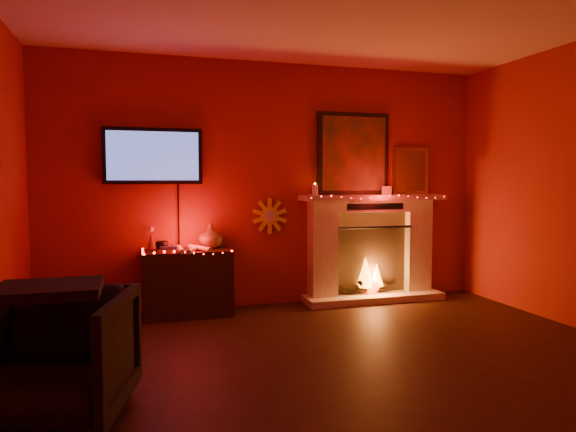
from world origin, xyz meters
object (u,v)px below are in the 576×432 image
at_px(sunburst_clock, 270,216).
at_px(console_table, 188,279).
at_px(tv, 153,156).
at_px(armchair, 53,359).
at_px(fireplace, 370,238).

height_order(sunburst_clock, console_table, sunburst_clock).
relative_size(tv, armchair, 1.49).
relative_size(console_table, armchair, 1.13).
xyz_separation_m(tv, sunburst_clock, (1.25, 0.03, -0.65)).
relative_size(fireplace, sunburst_clock, 5.45).
height_order(fireplace, sunburst_clock, fireplace).
bearing_deg(console_table, armchair, -114.01).
distance_m(tv, sunburst_clock, 1.41).
distance_m(tv, console_table, 1.32).
bearing_deg(tv, fireplace, -1.50).
relative_size(tv, console_table, 1.31).
xyz_separation_m(tv, console_table, (0.32, -0.19, -1.27)).
relative_size(fireplace, tv, 1.76).
relative_size(sunburst_clock, console_table, 0.42).
bearing_deg(sunburst_clock, tv, -178.76).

